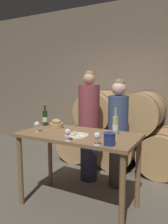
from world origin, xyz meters
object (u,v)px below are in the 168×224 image
(tasting_table, at_px, (78,145))
(blue_crock, at_px, (109,138))
(person_left, at_px, (89,125))
(wine_glass_center, at_px, (97,136))
(person_right, at_px, (118,132))
(wine_glass_far_left, at_px, (37,125))
(wine_glass_left, at_px, (68,132))
(bread_basket, at_px, (56,124))
(cheese_plate, at_px, (77,135))
(wine_bottle_white, at_px, (115,125))
(wine_bottle_red, at_px, (45,118))

(tasting_table, bearing_deg, blue_crock, -27.87)
(person_left, relative_size, wine_glass_center, 12.98)
(person_right, relative_size, wine_glass_far_left, 12.05)
(wine_glass_far_left, distance_m, wine_glass_left, 0.59)
(bread_basket, relative_size, wine_glass_left, 1.40)
(bread_basket, bearing_deg, tasting_table, -19.23)
(tasting_table, height_order, cheese_plate, cheese_plate)
(wine_bottle_white, xyz_separation_m, cheese_plate, (-0.39, -0.26, -0.11))
(person_left, distance_m, wine_glass_left, 1.12)
(tasting_table, relative_size, person_left, 0.84)
(cheese_plate, bearing_deg, wine_glass_far_left, -173.33)
(bread_basket, relative_size, cheese_plate, 0.67)
(person_left, distance_m, blue_crock, 1.26)
(tasting_table, height_order, wine_bottle_red, wine_bottle_red)
(wine_bottle_white, bearing_deg, wine_bottle_red, 177.38)
(blue_crock, bearing_deg, bread_basket, 155.95)
(person_left, height_order, blue_crock, person_left)
(tasting_table, height_order, wine_bottle_white, wine_bottle_white)
(wine_bottle_white, distance_m, bread_basket, 0.86)
(wine_bottle_white, bearing_deg, cheese_plate, -146.62)
(person_right, xyz_separation_m, wine_glass_far_left, (-0.76, -0.91, 0.20))
(blue_crock, bearing_deg, wine_glass_center, -149.90)
(person_right, height_order, wine_glass_left, person_right)
(cheese_plate, height_order, wine_glass_left, wine_glass_left)
(wine_bottle_red, bearing_deg, person_right, 30.48)
(wine_glass_left, bearing_deg, bread_basket, 135.13)
(person_left, relative_size, blue_crock, 13.63)
(tasting_table, bearing_deg, wine_bottle_red, 163.27)
(person_right, bearing_deg, bread_basket, -139.61)
(tasting_table, height_order, wine_glass_center, wine_glass_center)
(tasting_table, distance_m, wine_glass_left, 0.41)
(wine_glass_far_left, bearing_deg, blue_crock, -5.69)
(wine_glass_left, bearing_deg, cheese_plate, 94.74)
(tasting_table, height_order, bread_basket, bread_basket)
(tasting_table, distance_m, wine_bottle_red, 0.74)
(blue_crock, distance_m, wine_glass_left, 0.46)
(wine_bottle_red, bearing_deg, wine_glass_left, -36.73)
(person_right, bearing_deg, cheese_plate, -104.54)
(cheese_plate, relative_size, wine_glass_left, 2.11)
(person_right, distance_m, wine_bottle_red, 1.09)
(wine_glass_center, bearing_deg, cheese_plate, 148.04)
(tasting_table, xyz_separation_m, cheese_plate, (0.04, -0.11, 0.15))
(person_right, relative_size, cheese_plate, 5.72)
(person_right, bearing_deg, wine_glass_center, -82.21)
(blue_crock, bearing_deg, wine_glass_left, -171.81)
(tasting_table, bearing_deg, person_left, 106.68)
(person_right, height_order, wine_glass_center, person_right)
(person_left, bearing_deg, cheese_plate, -72.94)
(wine_bottle_white, relative_size, wine_glass_left, 2.44)
(wine_glass_center, bearing_deg, blue_crock, 30.10)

